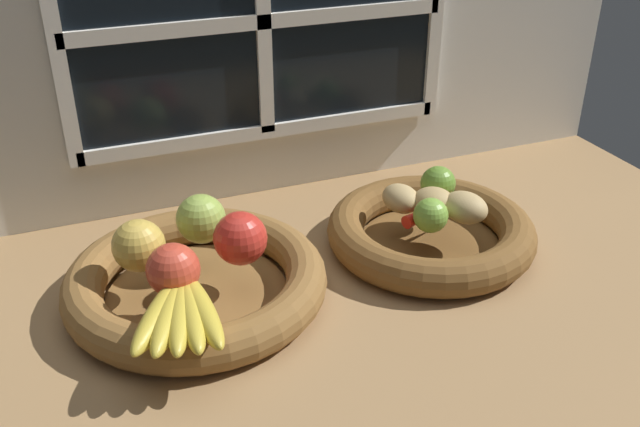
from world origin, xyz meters
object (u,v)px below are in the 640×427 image
(apple_red_right, at_px, (240,238))
(lime_near, at_px, (431,215))
(fruit_bowl_right, at_px, (430,232))
(apple_green_back, at_px, (201,219))
(fruit_bowl_left, at_px, (196,281))
(potato_oblong, at_px, (401,199))
(apple_red_front, at_px, (173,270))
(chili_pepper, at_px, (440,208))
(potato_small, at_px, (465,207))
(apple_golden_left, at_px, (139,246))
(banana_bunch_front, at_px, (181,310))
(potato_large, at_px, (433,202))
(lime_far, at_px, (438,184))

(apple_red_right, bearing_deg, lime_near, -4.42)
(fruit_bowl_right, distance_m, apple_green_back, 0.36)
(fruit_bowl_left, distance_m, potato_oblong, 0.34)
(apple_green_back, xyz_separation_m, apple_red_front, (-0.06, -0.12, -0.00))
(apple_green_back, xyz_separation_m, chili_pepper, (0.36, -0.06, -0.03))
(apple_red_right, xyz_separation_m, chili_pepper, (0.32, 0.02, -0.03))
(fruit_bowl_right, xyz_separation_m, apple_red_front, (-0.41, -0.06, 0.07))
(potato_oblong, distance_m, potato_small, 0.10)
(apple_green_back, relative_size, chili_pepper, 0.48)
(apple_red_right, bearing_deg, potato_small, -2.40)
(apple_green_back, distance_m, apple_golden_left, 0.10)
(fruit_bowl_right, height_order, chili_pepper, chili_pepper)
(fruit_bowl_right, bearing_deg, potato_small, -45.00)
(apple_green_back, distance_m, lime_near, 0.34)
(potato_small, bearing_deg, potato_oblong, 138.58)
(fruit_bowl_left, distance_m, chili_pepper, 0.39)
(fruit_bowl_right, xyz_separation_m, potato_small, (0.03, -0.03, 0.05))
(apple_green_back, height_order, banana_bunch_front, apple_green_back)
(potato_large, bearing_deg, apple_golden_left, 178.22)
(potato_large, bearing_deg, chili_pepper, -8.71)
(fruit_bowl_left, xyz_separation_m, potato_large, (0.37, -0.00, 0.05))
(chili_pepper, bearing_deg, apple_green_back, 152.90)
(apple_green_back, bearing_deg, apple_red_right, -64.31)
(potato_small, bearing_deg, apple_green_back, 166.72)
(apple_golden_left, distance_m, apple_red_right, 0.14)
(potato_oblong, xyz_separation_m, potato_large, (0.04, -0.03, 0.00))
(lime_far, bearing_deg, apple_red_front, -167.05)
(fruit_bowl_right, relative_size, banana_bunch_front, 1.81)
(potato_large, bearing_deg, banana_bunch_front, -163.64)
(fruit_bowl_left, distance_m, lime_far, 0.41)
(apple_golden_left, relative_size, chili_pepper, 0.49)
(fruit_bowl_right, relative_size, apple_red_right, 4.39)
(potato_large, relative_size, lime_far, 1.16)
(potato_large, height_order, lime_far, lime_far)
(apple_green_back, bearing_deg, banana_bunch_front, -111.12)
(fruit_bowl_left, height_order, lime_near, lime_near)
(apple_red_right, bearing_deg, lime_far, 10.29)
(potato_large, bearing_deg, apple_red_front, -171.71)
(apple_red_front, distance_m, apple_red_right, 0.11)
(apple_red_right, height_order, banana_bunch_front, apple_red_right)
(potato_oblong, bearing_deg, banana_bunch_front, -157.97)
(apple_green_back, height_order, lime_far, apple_green_back)
(potato_large, bearing_deg, fruit_bowl_left, 180.00)
(apple_red_right, bearing_deg, fruit_bowl_right, 3.73)
(apple_golden_left, bearing_deg, potato_small, -5.81)
(apple_red_front, xyz_separation_m, potato_large, (0.41, 0.06, -0.01))
(potato_oblong, height_order, chili_pepper, potato_oblong)
(lime_far, bearing_deg, apple_red_right, -169.71)
(fruit_bowl_right, bearing_deg, apple_golden_left, 178.22)
(banana_bunch_front, relative_size, potato_small, 2.45)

